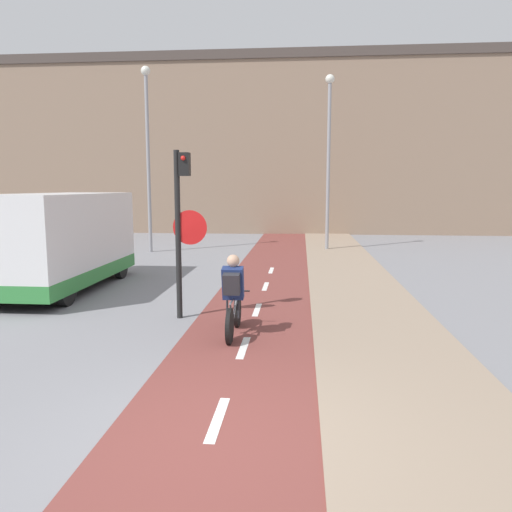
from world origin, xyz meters
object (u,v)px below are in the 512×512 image
Objects in this scene: cyclist_near at (233,297)px; van at (62,243)px; street_lamp_sidewalk at (329,145)px; traffic_light_pole at (182,216)px; street_lamp_far at (148,141)px.

van reaches higher than cyclist_near.
street_lamp_sidewalk is 1.35× the size of van.
traffic_light_pole is 2.08m from cyclist_near.
traffic_light_pole is 11.82m from street_lamp_sidewalk.
street_lamp_sidewalk reaches higher than traffic_light_pole.
traffic_light_pole is at bearing -33.69° from van.
street_lamp_far is at bearing 90.11° from van.
street_lamp_sidewalk is (7.06, 1.22, -0.10)m from street_lamp_far.
cyclist_near is 6.02m from van.
street_lamp_sidewalk reaches higher than cyclist_near.
van is at bearing 143.48° from cyclist_near.
van is (-4.82, 3.57, 0.50)m from cyclist_near.
street_lamp_far reaches higher than van.
traffic_light_pole reaches higher than van.
street_lamp_far is 1.39× the size of van.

